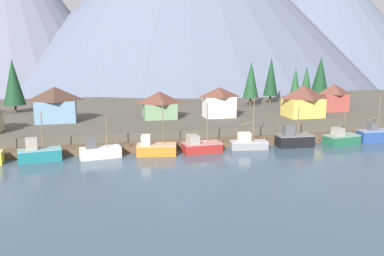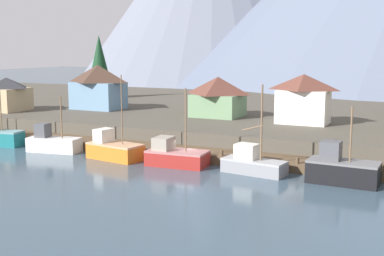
{
  "view_description": "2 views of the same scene",
  "coord_description": "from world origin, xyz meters",
  "px_view_note": "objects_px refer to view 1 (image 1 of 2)",
  "views": [
    {
      "loc": [
        -16.39,
        -65.13,
        16.82
      ],
      "look_at": [
        -0.97,
        1.75,
        3.39
      ],
      "focal_mm": 37.92,
      "sensor_mm": 36.0,
      "label": 1
    },
    {
      "loc": [
        23.7,
        -48.02,
        12.19
      ],
      "look_at": [
        -0.95,
        3.34,
        3.18
      ],
      "focal_mm": 47.57,
      "sensor_mm": 36.0,
      "label": 2
    }
  ],
  "objects_px": {
    "conifer_near_right": "(306,82)",
    "fishing_boat_red": "(201,146)",
    "fishing_boat_teal": "(39,153)",
    "fishing_boat_green": "(341,138)",
    "conifer_back_right": "(13,82)",
    "conifer_back_left": "(251,80)",
    "fishing_boat_blue": "(375,135)",
    "conifer_near_left": "(271,77)",
    "house_white": "(219,102)",
    "conifer_mid_left": "(320,77)",
    "house_green": "(159,104)",
    "house_yellow": "(303,101)",
    "house_red": "(334,97)",
    "house_blue": "(56,104)",
    "fishing_boat_black": "(294,139)",
    "fishing_boat_white": "(99,151)",
    "conifer_mid_right": "(295,86)",
    "fishing_boat_orange": "(155,148)",
    "fishing_boat_grey": "(248,143)"
  },
  "relations": [
    {
      "from": "conifer_near_right",
      "to": "fishing_boat_red",
      "type": "bearing_deg",
      "value": -135.81
    },
    {
      "from": "conifer_near_left",
      "to": "conifer_near_right",
      "type": "relative_size",
      "value": 1.24
    },
    {
      "from": "fishing_boat_white",
      "to": "fishing_boat_red",
      "type": "relative_size",
      "value": 0.81
    },
    {
      "from": "house_red",
      "to": "conifer_near_left",
      "type": "relative_size",
      "value": 0.53
    },
    {
      "from": "fishing_boat_red",
      "to": "fishing_boat_black",
      "type": "height_order",
      "value": "fishing_boat_red"
    },
    {
      "from": "house_white",
      "to": "conifer_near_left",
      "type": "bearing_deg",
      "value": 43.79
    },
    {
      "from": "house_red",
      "to": "conifer_near_left",
      "type": "distance_m",
      "value": 19.5
    },
    {
      "from": "fishing_boat_orange",
      "to": "conifer_mid_left",
      "type": "bearing_deg",
      "value": 43.85
    },
    {
      "from": "fishing_boat_teal",
      "to": "fishing_boat_green",
      "type": "distance_m",
      "value": 51.35
    },
    {
      "from": "fishing_boat_teal",
      "to": "house_red",
      "type": "bearing_deg",
      "value": 9.78
    },
    {
      "from": "fishing_boat_orange",
      "to": "house_yellow",
      "type": "xyz_separation_m",
      "value": [
        34.06,
        15.43,
        4.84
      ]
    },
    {
      "from": "house_green",
      "to": "conifer_mid_left",
      "type": "xyz_separation_m",
      "value": [
        44.67,
        13.2,
        4.21
      ]
    },
    {
      "from": "house_yellow",
      "to": "conifer_mid_left",
      "type": "distance_m",
      "value": 23.58
    },
    {
      "from": "house_yellow",
      "to": "conifer_back_left",
      "type": "relative_size",
      "value": 0.69
    },
    {
      "from": "conifer_mid_right",
      "to": "conifer_back_left",
      "type": "distance_m",
      "value": 12.24
    },
    {
      "from": "house_green",
      "to": "conifer_back_right",
      "type": "relative_size",
      "value": 0.58
    },
    {
      "from": "fishing_boat_red",
      "to": "conifer_mid_left",
      "type": "distance_m",
      "value": 53.61
    },
    {
      "from": "fishing_boat_orange",
      "to": "house_red",
      "type": "distance_m",
      "value": 49.78
    },
    {
      "from": "fishing_boat_teal",
      "to": "house_red",
      "type": "distance_m",
      "value": 66.13
    },
    {
      "from": "fishing_boat_black",
      "to": "conifer_back_left",
      "type": "distance_m",
      "value": 35.6
    },
    {
      "from": "house_red",
      "to": "house_blue",
      "type": "bearing_deg",
      "value": -179.54
    },
    {
      "from": "fishing_boat_white",
      "to": "fishing_boat_blue",
      "type": "height_order",
      "value": "fishing_boat_blue"
    },
    {
      "from": "fishing_boat_white",
      "to": "conifer_near_right",
      "type": "relative_size",
      "value": 0.68
    },
    {
      "from": "fishing_boat_blue",
      "to": "conifer_near_right",
      "type": "xyz_separation_m",
      "value": [
        6.43,
        38.22,
        6.7
      ]
    },
    {
      "from": "house_white",
      "to": "house_yellow",
      "type": "bearing_deg",
      "value": -11.32
    },
    {
      "from": "house_yellow",
      "to": "fishing_boat_grey",
      "type": "bearing_deg",
      "value": -140.19
    },
    {
      "from": "house_yellow",
      "to": "conifer_mid_right",
      "type": "xyz_separation_m",
      "value": [
        2.87,
        9.52,
        2.28
      ]
    },
    {
      "from": "fishing_boat_black",
      "to": "conifer_near_right",
      "type": "relative_size",
      "value": 0.72
    },
    {
      "from": "fishing_boat_teal",
      "to": "conifer_back_right",
      "type": "distance_m",
      "value": 37.23
    },
    {
      "from": "fishing_boat_green",
      "to": "conifer_mid_right",
      "type": "bearing_deg",
      "value": 74.46
    },
    {
      "from": "fishing_boat_blue",
      "to": "conifer_near_left",
      "type": "height_order",
      "value": "conifer_near_left"
    },
    {
      "from": "house_yellow",
      "to": "conifer_mid_right",
      "type": "height_order",
      "value": "conifer_mid_right"
    },
    {
      "from": "house_red",
      "to": "conifer_back_right",
      "type": "relative_size",
      "value": 0.53
    },
    {
      "from": "fishing_boat_teal",
      "to": "fishing_boat_white",
      "type": "relative_size",
      "value": 1.15
    },
    {
      "from": "conifer_near_right",
      "to": "conifer_back_left",
      "type": "distance_m",
      "value": 18.31
    },
    {
      "from": "fishing_boat_green",
      "to": "house_green",
      "type": "relative_size",
      "value": 1.0
    },
    {
      "from": "fishing_boat_black",
      "to": "conifer_near_left",
      "type": "relative_size",
      "value": 0.58
    },
    {
      "from": "fishing_boat_teal",
      "to": "conifer_near_right",
      "type": "relative_size",
      "value": 0.78
    },
    {
      "from": "fishing_boat_black",
      "to": "house_red",
      "type": "relative_size",
      "value": 1.11
    },
    {
      "from": "conifer_back_left",
      "to": "conifer_back_right",
      "type": "relative_size",
      "value": 0.93
    },
    {
      "from": "fishing_boat_green",
      "to": "fishing_boat_grey",
      "type": "bearing_deg",
      "value": 170.93
    },
    {
      "from": "house_green",
      "to": "conifer_back_left",
      "type": "xyz_separation_m",
      "value": [
        25.75,
        14.18,
        3.72
      ]
    },
    {
      "from": "fishing_boat_green",
      "to": "conifer_mid_right",
      "type": "relative_size",
      "value": 0.69
    },
    {
      "from": "conifer_near_left",
      "to": "fishing_boat_teal",
      "type": "bearing_deg",
      "value": -144.99
    },
    {
      "from": "fishing_boat_red",
      "to": "house_green",
      "type": "bearing_deg",
      "value": 96.58
    },
    {
      "from": "conifer_mid_left",
      "to": "fishing_boat_teal",
      "type": "bearing_deg",
      "value": -153.23
    },
    {
      "from": "conifer_back_left",
      "to": "fishing_boat_green",
      "type": "bearing_deg",
      "value": -83.39
    },
    {
      "from": "conifer_back_left",
      "to": "conifer_back_right",
      "type": "distance_m",
      "value": 56.78
    },
    {
      "from": "fishing_boat_grey",
      "to": "conifer_mid_left",
      "type": "relative_size",
      "value": 0.71
    },
    {
      "from": "house_yellow",
      "to": "house_white",
      "type": "distance_m",
      "value": 18.03
    }
  ]
}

